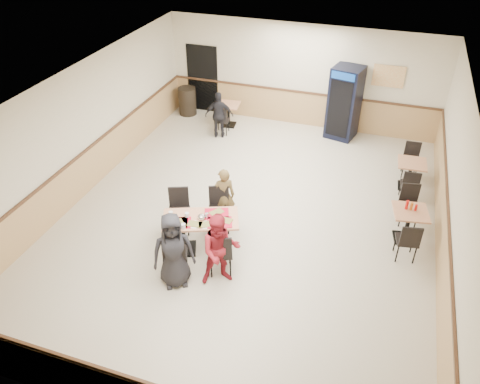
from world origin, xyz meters
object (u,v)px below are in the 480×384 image
(main_table, at_px, (201,229))
(pepsi_cooler, at_px, (344,103))
(diner_woman_left, at_px, (173,251))
(side_table_far, at_px, (410,171))
(lone_diner, at_px, (219,115))
(trash_bin, at_px, (187,101))
(diner_woman_right, at_px, (220,250))
(back_table, at_px, (229,111))
(side_table_near, at_px, (408,221))
(diner_man_opposite, at_px, (224,196))

(main_table, distance_m, pepsi_cooler, 6.22)
(pepsi_cooler, bearing_deg, diner_woman_left, -93.64)
(diner_woman_left, xyz_separation_m, side_table_far, (4.00, 4.72, -0.31))
(lone_diner, relative_size, trash_bin, 1.57)
(main_table, xyz_separation_m, pepsi_cooler, (1.93, 5.90, 0.50))
(side_table_far, bearing_deg, diner_woman_left, -130.26)
(diner_woman_right, bearing_deg, back_table, 79.85)
(side_table_near, xyz_separation_m, back_table, (-5.31, 3.85, -0.03))
(diner_woman_left, bearing_deg, lone_diner, 71.30)
(lone_diner, distance_m, side_table_far, 5.39)
(back_table, bearing_deg, diner_woman_right, -71.53)
(diner_woman_right, relative_size, trash_bin, 1.75)
(main_table, height_order, pepsi_cooler, pepsi_cooler)
(diner_woman_right, bearing_deg, diner_man_opposite, 79.65)
(side_table_near, relative_size, pepsi_cooler, 0.39)
(diner_woman_right, distance_m, back_table, 6.55)
(back_table, bearing_deg, lone_diner, -90.00)
(main_table, relative_size, back_table, 2.31)
(side_table_near, bearing_deg, trash_bin, 148.32)
(diner_woman_right, bearing_deg, side_table_near, 7.36)
(diner_woman_right, distance_m, diner_man_opposite, 1.80)
(diner_man_opposite, distance_m, side_table_near, 3.86)
(diner_man_opposite, xyz_separation_m, pepsi_cooler, (1.82, 4.89, 0.36))
(diner_woman_left, height_order, side_table_far, diner_woman_left)
(main_table, distance_m, back_table, 5.68)
(main_table, relative_size, pepsi_cooler, 0.80)
(diner_woman_right, distance_m, lone_diner, 5.81)
(back_table, relative_size, pepsi_cooler, 0.35)
(side_table_near, distance_m, pepsi_cooler, 4.72)
(diner_woman_left, distance_m, side_table_far, 6.20)
(diner_woman_left, distance_m, diner_man_opposite, 2.04)
(trash_bin, bearing_deg, main_table, -63.66)
(diner_man_opposite, distance_m, trash_bin, 5.71)
(diner_woman_left, bearing_deg, diner_woman_right, -9.69)
(diner_man_opposite, xyz_separation_m, side_table_far, (3.78, 2.70, -0.21))
(diner_woman_left, xyz_separation_m, diner_woman_right, (0.79, 0.31, -0.02))
(trash_bin, bearing_deg, side_table_near, -31.68)
(diner_woman_left, relative_size, diner_man_opposite, 1.16)
(trash_bin, bearing_deg, diner_woman_left, -67.90)
(side_table_near, distance_m, trash_bin, 8.00)
(diner_man_opposite, xyz_separation_m, side_table_near, (3.80, 0.64, -0.19))
(diner_woman_left, xyz_separation_m, diner_man_opposite, (0.22, 2.02, -0.11))
(diner_woman_left, distance_m, diner_woman_right, 0.85)
(lone_diner, relative_size, side_table_near, 1.71)
(diner_man_opposite, bearing_deg, back_table, -100.40)
(diner_woman_right, height_order, trash_bin, diner_woman_right)
(diner_woman_left, height_order, trash_bin, diner_woman_left)
(pepsi_cooler, bearing_deg, trash_bin, -166.70)
(diner_woman_right, distance_m, side_table_near, 4.01)
(main_table, distance_m, side_table_far, 5.38)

